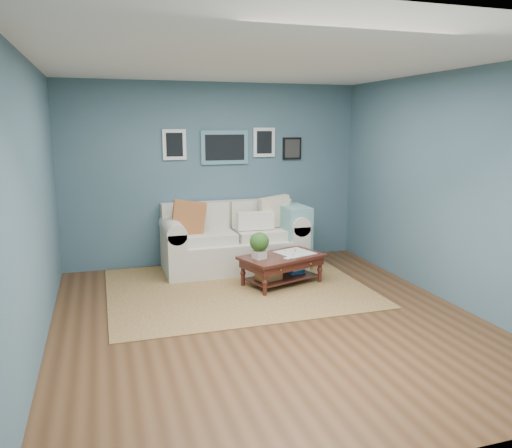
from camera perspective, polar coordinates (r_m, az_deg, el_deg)
name	(u,v)px	position (r m, az deg, el deg)	size (l,w,h in m)	color
room_shell	(267,195)	(5.23, 1.24, 3.34)	(5.00, 5.02, 2.70)	brown
area_rug	(237,287)	(6.54, -2.22, -7.25)	(3.25, 2.60, 0.01)	brown
loveseat	(239,239)	(7.33, -1.94, -1.72)	(2.09, 0.95, 1.07)	beige
coffee_table	(278,261)	(6.56, 2.56, -4.24)	(1.20, 0.93, 0.74)	black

